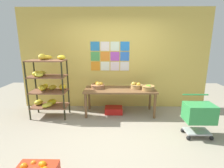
% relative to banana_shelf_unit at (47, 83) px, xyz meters
% --- Properties ---
extents(ground, '(9.41, 9.41, 0.00)m').
position_rel_banana_shelf_unit_xyz_m(ground, '(1.61, -1.01, -0.85)').
color(ground, gray).
extents(back_wall_with_art, '(5.14, 0.07, 2.70)m').
position_rel_banana_shelf_unit_xyz_m(back_wall_with_art, '(1.61, 0.72, 0.50)').
color(back_wall_with_art, '#DBB952').
rests_on(back_wall_with_art, ground).
extents(banana_shelf_unit, '(0.89, 0.59, 1.55)m').
position_rel_banana_shelf_unit_xyz_m(banana_shelf_unit, '(0.00, 0.00, 0.00)').
color(banana_shelf_unit, black).
rests_on(banana_shelf_unit, ground).
extents(display_table, '(1.79, 0.69, 0.66)m').
position_rel_banana_shelf_unit_xyz_m(display_table, '(1.76, 0.17, -0.26)').
color(display_table, brown).
rests_on(display_table, ground).
extents(fruit_basket_left, '(0.32, 0.32, 0.18)m').
position_rel_banana_shelf_unit_xyz_m(fruit_basket_left, '(2.18, 0.24, -0.12)').
color(fruit_basket_left, '#B2864E').
rests_on(fruit_basket_left, display_table).
extents(fruit_basket_back_right, '(0.32, 0.32, 0.14)m').
position_rel_banana_shelf_unit_xyz_m(fruit_basket_back_right, '(2.44, 0.05, -0.12)').
color(fruit_basket_back_right, olive).
rests_on(fruit_basket_back_right, display_table).
extents(fruit_basket_back_left, '(0.35, 0.35, 0.17)m').
position_rel_banana_shelf_unit_xyz_m(fruit_basket_back_left, '(1.20, 0.25, -0.12)').
color(fruit_basket_back_left, '#9E6C47').
rests_on(fruit_basket_back_left, display_table).
extents(produce_crate_under_table, '(0.45, 0.33, 0.16)m').
position_rel_banana_shelf_unit_xyz_m(produce_crate_under_table, '(1.61, 0.20, -0.77)').
color(produce_crate_under_table, red).
rests_on(produce_crate_under_table, ground).
extents(shopping_cart, '(0.53, 0.43, 0.80)m').
position_rel_banana_shelf_unit_xyz_m(shopping_cart, '(3.25, -0.92, -0.39)').
color(shopping_cart, black).
rests_on(shopping_cart, ground).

